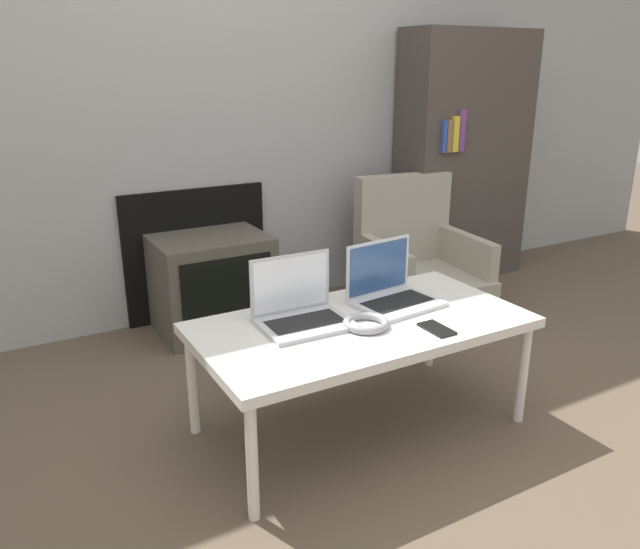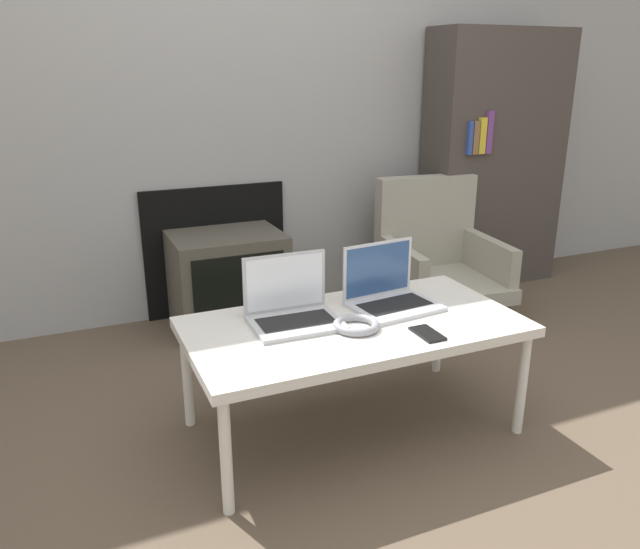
{
  "view_description": "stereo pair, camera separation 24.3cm",
  "coord_description": "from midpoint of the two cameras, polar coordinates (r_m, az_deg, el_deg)",
  "views": [
    {
      "loc": [
        -1.14,
        -1.4,
        1.29
      ],
      "look_at": [
        0.0,
        0.61,
        0.51
      ],
      "focal_mm": 35.0,
      "sensor_mm": 36.0,
      "label": 1
    },
    {
      "loc": [
        -0.92,
        -1.51,
        1.29
      ],
      "look_at": [
        0.0,
        0.61,
        0.51
      ],
      "focal_mm": 35.0,
      "sensor_mm": 36.0,
      "label": 2
    }
  ],
  "objects": [
    {
      "name": "ground_plane",
      "position": [
        2.2,
        4.89,
        -17.4
      ],
      "size": [
        14.0,
        14.0,
        0.0
      ],
      "primitive_type": "plane",
      "color": "brown"
    },
    {
      "name": "table",
      "position": [
        2.23,
        0.69,
        -5.09
      ],
      "size": [
        1.18,
        0.62,
        0.43
      ],
      "color": "silver",
      "rests_on": "ground_plane"
    },
    {
      "name": "laptop_right",
      "position": [
        2.37,
        3.55,
        -1.49
      ],
      "size": [
        0.33,
        0.27,
        0.23
      ],
      "rotation": [
        0.0,
        0.0,
        0.11
      ],
      "color": "silver",
      "rests_on": "table"
    },
    {
      "name": "armchair",
      "position": [
        3.5,
        6.7,
        2.2
      ],
      "size": [
        0.64,
        0.67,
        0.71
      ],
      "rotation": [
        0.0,
        0.0,
        -0.11
      ],
      "color": "gray",
      "rests_on": "ground_plane"
    },
    {
      "name": "phone",
      "position": [
        2.16,
        7.46,
        -5.01
      ],
      "size": [
        0.07,
        0.13,
        0.01
      ],
      "color": "black",
      "rests_on": "table"
    },
    {
      "name": "laptop_left",
      "position": [
        2.19,
        -5.04,
        -3.22
      ],
      "size": [
        0.32,
        0.25,
        0.23
      ],
      "rotation": [
        0.0,
        0.0,
        -0.03
      ],
      "color": "#B2B2B7",
      "rests_on": "table"
    },
    {
      "name": "bookshelf",
      "position": [
        3.95,
        11.23,
        10.34
      ],
      "size": [
        0.84,
        0.32,
        1.49
      ],
      "color": "#3F3833",
      "rests_on": "ground_plane"
    },
    {
      "name": "tv",
      "position": [
        3.21,
        -11.97,
        -0.87
      ],
      "size": [
        0.55,
        0.43,
        0.49
      ],
      "color": "#4C473D",
      "rests_on": "ground_plane"
    },
    {
      "name": "wall_back",
      "position": [
        3.32,
        -12.19,
        18.14
      ],
      "size": [
        7.0,
        0.08,
        2.6
      ],
      "color": "#999999",
      "rests_on": "ground_plane"
    },
    {
      "name": "headphones",
      "position": [
        2.16,
        1.01,
        -4.56
      ],
      "size": [
        0.16,
        0.16,
        0.03
      ],
      "color": "gray",
      "rests_on": "table"
    }
  ]
}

